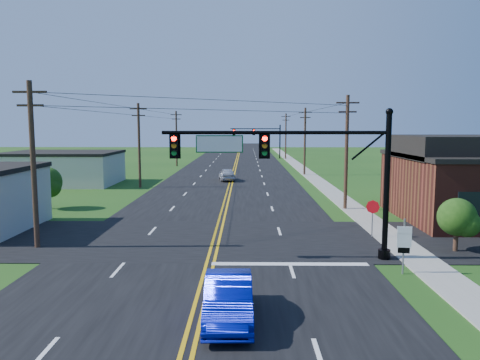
{
  "coord_description": "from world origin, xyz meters",
  "views": [
    {
      "loc": [
        1.88,
        -14.8,
        6.64
      ],
      "look_at": [
        1.58,
        10.0,
        3.75
      ],
      "focal_mm": 35.0,
      "sensor_mm": 36.0,
      "label": 1
    }
  ],
  "objects_px": {
    "signal_mast_main": "(296,164)",
    "signal_mast_far": "(258,136)",
    "blue_car": "(228,299)",
    "route_sign": "(404,242)",
    "stop_sign": "(373,211)"
  },
  "relations": [
    {
      "from": "stop_sign",
      "to": "signal_mast_main",
      "type": "bearing_deg",
      "value": -114.24
    },
    {
      "from": "blue_car",
      "to": "route_sign",
      "type": "xyz_separation_m",
      "value": [
        7.66,
        5.14,
        0.72
      ]
    },
    {
      "from": "signal_mast_far",
      "to": "signal_mast_main",
      "type": "bearing_deg",
      "value": -90.08
    },
    {
      "from": "signal_mast_far",
      "to": "blue_car",
      "type": "bearing_deg",
      "value": -92.26
    },
    {
      "from": "signal_mast_main",
      "to": "blue_car",
      "type": "bearing_deg",
      "value": -112.13
    },
    {
      "from": "signal_mast_far",
      "to": "blue_car",
      "type": "height_order",
      "value": "signal_mast_far"
    },
    {
      "from": "signal_mast_main",
      "to": "signal_mast_far",
      "type": "height_order",
      "value": "same"
    },
    {
      "from": "signal_mast_far",
      "to": "stop_sign",
      "type": "height_order",
      "value": "signal_mast_far"
    },
    {
      "from": "blue_car",
      "to": "stop_sign",
      "type": "relative_size",
      "value": 2.03
    },
    {
      "from": "signal_mast_main",
      "to": "stop_sign",
      "type": "height_order",
      "value": "signal_mast_main"
    },
    {
      "from": "signal_mast_far",
      "to": "blue_car",
      "type": "distance_m",
      "value": 79.62
    },
    {
      "from": "signal_mast_main",
      "to": "signal_mast_far",
      "type": "distance_m",
      "value": 72.0
    },
    {
      "from": "signal_mast_far",
      "to": "stop_sign",
      "type": "relative_size",
      "value": 4.87
    },
    {
      "from": "route_sign",
      "to": "stop_sign",
      "type": "distance_m",
      "value": 6.94
    },
    {
      "from": "signal_mast_main",
      "to": "route_sign",
      "type": "distance_m",
      "value": 6.12
    }
  ]
}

